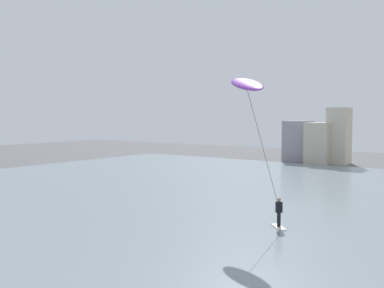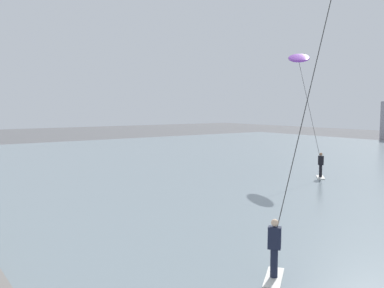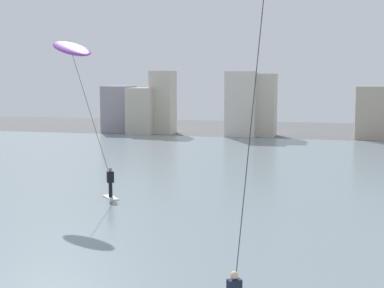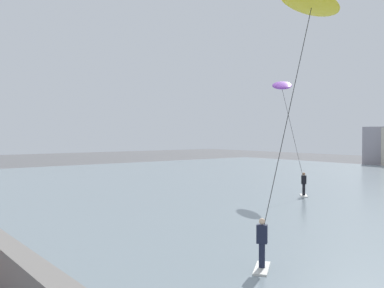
% 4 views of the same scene
% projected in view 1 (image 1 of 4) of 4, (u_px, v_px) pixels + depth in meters
% --- Properties ---
extents(kitesurfer_purple, '(4.69, 3.32, 8.64)m').
position_uv_depth(kitesurfer_purple, '(249.00, 93.00, 25.57)').
color(kitesurfer_purple, silver).
rests_on(kitesurfer_purple, water_bay).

